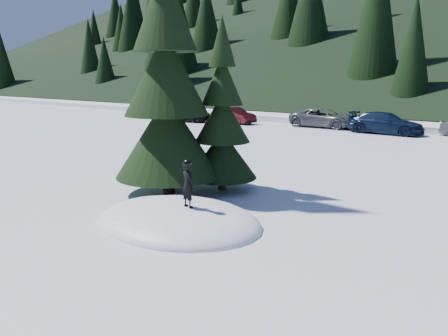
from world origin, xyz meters
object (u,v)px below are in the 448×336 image
Objects in this scene: spruce_tall at (166,85)px; car_3 at (385,123)px; car_2 at (324,118)px; car_0 at (185,113)px; car_1 at (234,115)px; child_skier at (188,185)px; spruce_short at (222,124)px.

car_3 is (0.21, 18.71, -2.64)m from spruce_tall.
car_2 is (-4.42, 19.51, -2.65)m from spruce_tall.
car_0 is (-14.89, 16.14, -2.61)m from spruce_tall.
spruce_tall reaches higher than car_1.
child_skier is at bearing -35.46° from spruce_tall.
car_2 is at bearing 80.76° from car_3.
spruce_tall reaches higher than child_skier.
spruce_tall reaches higher than car_2.
car_1 is at bearing -48.37° from child_skier.
car_0 reaches higher than car_2.
spruce_short is at bearing -176.77° from car_3.
spruce_short is 4.89× the size of child_skier.
child_skier is at bearing -64.07° from spruce_short.
car_1 is 6.91m from car_2.
spruce_tall is at bearing -154.88° from car_0.
car_3 is (15.10, 2.57, -0.03)m from car_0.
spruce_tall reaches higher than spruce_short.
car_3 is (-2.37, 20.54, -0.35)m from child_skier.
car_2 is (-6.99, 21.35, -0.36)m from child_skier.
car_2 is (6.67, 1.82, 0.06)m from car_1.
car_0 is at bearing 106.17° from car_2.
car_3 is at bearing -101.55° from car_2.
child_skier is 0.26× the size of car_0.
car_3 is (-0.79, 17.31, -1.42)m from spruce_short.
child_skier is at bearing -136.37° from car_1.
car_0 is at bearing 120.97° from car_1.
spruce_tall is 2.11m from spruce_short.
child_skier is at bearing -163.57° from car_2.
car_3 is (11.29, 1.01, 0.07)m from car_1.
spruce_short is (1.00, 1.40, -1.22)m from spruce_tall.
car_3 is at bearing -76.77° from child_skier.
spruce_tall is 2.06× the size of car_0.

